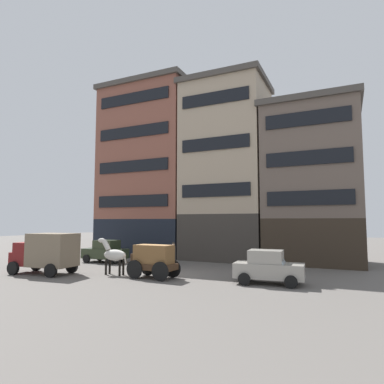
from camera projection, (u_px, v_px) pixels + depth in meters
The scene contains 11 objects.
ground_plane at pixel (159, 275), 20.99m from camera, with size 120.00×120.00×0.00m, color #605B56.
building_far_left at pixel (150, 169), 34.50m from camera, with size 9.71×6.74×17.41m.
building_center_left at pixel (227, 169), 30.94m from camera, with size 7.73×6.74×16.40m.
building_center_right at pixel (312, 182), 27.66m from camera, with size 7.87×6.74×13.16m.
cargo_wagon at pixel (153, 259), 20.10m from camera, with size 2.94×1.59×1.98m.
draft_horse at pixel (114, 255), 21.35m from camera, with size 2.35×0.65×2.30m.
delivery_truck_near at pixel (46, 252), 21.65m from camera, with size 4.49×2.47×2.62m.
sedan_dark at pixel (268, 267), 18.20m from camera, with size 3.81×2.09×1.83m.
sedan_light at pixel (105, 251), 27.63m from camera, with size 3.74×1.93×1.83m.
pedestrian_officer at pixel (173, 253), 25.72m from camera, with size 0.45×0.45×1.79m.
fire_hydrant_curbside at pixel (256, 262), 24.32m from camera, with size 0.24×0.24×0.83m.
Camera 1 is at (10.91, -18.49, 3.42)m, focal length 31.24 mm.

